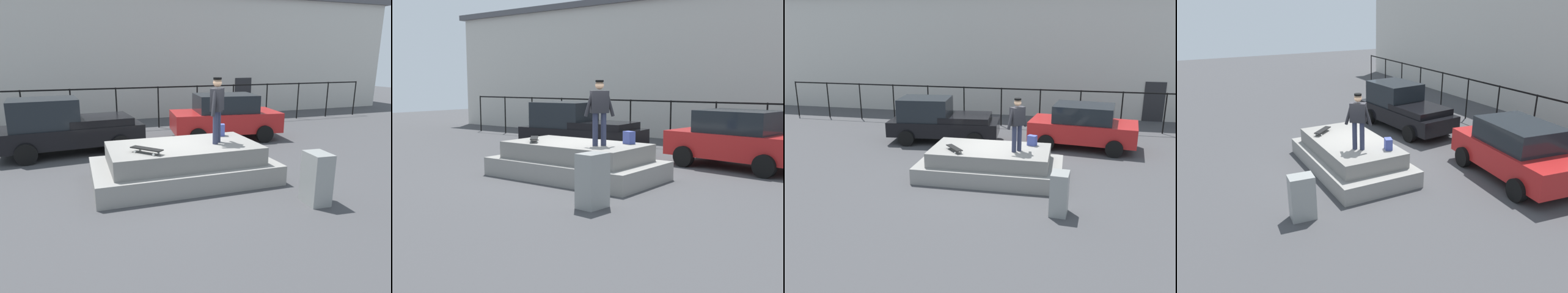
{
  "view_description": "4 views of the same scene",
  "coord_description": "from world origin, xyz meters",
  "views": [
    {
      "loc": [
        -2.62,
        -8.32,
        3.05
      ],
      "look_at": [
        0.4,
        0.25,
        0.72
      ],
      "focal_mm": 31.63,
      "sensor_mm": 36.0,
      "label": 1
    },
    {
      "loc": [
        7.88,
        -10.48,
        2.54
      ],
      "look_at": [
        -0.67,
        1.0,
        0.67
      ],
      "focal_mm": 44.92,
      "sensor_mm": 36.0,
      "label": 2
    },
    {
      "loc": [
        2.22,
        -12.61,
        4.69
      ],
      "look_at": [
        -0.7,
        0.92,
        0.63
      ],
      "focal_mm": 37.94,
      "sensor_mm": 36.0,
      "label": 3
    },
    {
      "loc": [
        10.26,
        -5.02,
        4.97
      ],
      "look_at": [
        -0.58,
        0.76,
        0.39
      ],
      "focal_mm": 35.46,
      "sensor_mm": 36.0,
      "label": 4
    }
  ],
  "objects": [
    {
      "name": "ground_plane",
      "position": [
        0.0,
        0.0,
        0.0
      ],
      "size": [
        60.0,
        60.0,
        0.0
      ],
      "primitive_type": "plane",
      "color": "#424244"
    },
    {
      "name": "concrete_ledge",
      "position": [
        -0.11,
        -0.27,
        0.43
      ],
      "size": [
        4.54,
        2.46,
        0.94
      ],
      "color": "gray",
      "rests_on": "ground_plane"
    },
    {
      "name": "skateboarder",
      "position": [
        0.74,
        -0.4,
        1.9
      ],
      "size": [
        0.58,
        0.68,
        1.66
      ],
      "color": "#2D334C",
      "rests_on": "concrete_ledge"
    },
    {
      "name": "skateboard",
      "position": [
        -1.15,
        -0.79,
        1.05
      ],
      "size": [
        0.69,
        0.75,
        0.12
      ],
      "color": "black",
      "rests_on": "concrete_ledge"
    },
    {
      "name": "backpack",
      "position": [
        1.15,
        0.37,
        1.11
      ],
      "size": [
        0.33,
        0.28,
        0.33
      ],
      "primitive_type": "cube",
      "rotation": [
        0.0,
        0.0,
        2.82
      ],
      "color": "#3F4C99",
      "rests_on": "concrete_ledge"
    },
    {
      "name": "car_black_pickup_near",
      "position": [
        -2.96,
        3.49,
        0.9
      ],
      "size": [
        4.65,
        2.32,
        1.83
      ],
      "color": "black",
      "rests_on": "ground_plane"
    },
    {
      "name": "car_red_sedan_mid",
      "position": [
        2.85,
        3.8,
        0.88
      ],
      "size": [
        4.3,
        2.56,
        1.72
      ],
      "color": "#B21E1E",
      "rests_on": "ground_plane"
    },
    {
      "name": "utility_box",
      "position": [
        2.14,
        -2.61,
        0.56
      ],
      "size": [
        0.49,
        0.63,
        1.13
      ],
      "primitive_type": "cube",
      "rotation": [
        0.0,
        0.0,
        -0.08
      ],
      "color": "gray",
      "rests_on": "ground_plane"
    },
    {
      "name": "fence_row",
      "position": [
        0.0,
        6.77,
        1.26
      ],
      "size": [
        24.06,
        0.06,
        1.85
      ],
      "color": "black",
      "rests_on": "ground_plane"
    },
    {
      "name": "warehouse_building",
      "position": [
        0.0,
        13.37,
        3.29
      ],
      "size": [
        32.87,
        8.43,
        6.56
      ],
      "color": "beige",
      "rests_on": "ground_plane"
    }
  ]
}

